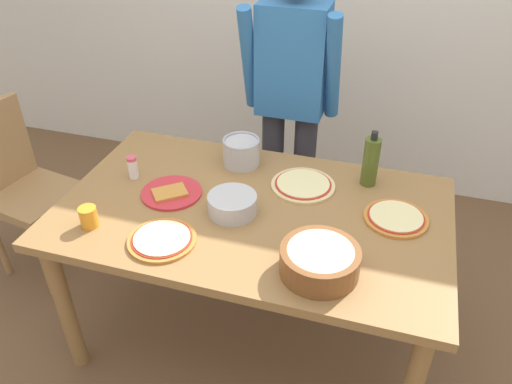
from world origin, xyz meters
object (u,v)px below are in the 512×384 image
pizza_second_cooked (396,218)px  salt_shaker (133,167)px  pizza_cooked_on_tray (162,239)px  olive_oil_bottle (371,161)px  steel_pot (241,152)px  person_cook (291,96)px  chair_wooden_left (20,183)px  dining_table (253,226)px  popcorn_bowl (320,259)px  mixing_bowl_steel (232,204)px  cup_orange (89,217)px  pizza_raw_on_board (303,185)px  plate_with_slice (172,192)px

pizza_second_cooked → salt_shaker: (-1.15, -0.03, 0.04)m
pizza_cooked_on_tray → olive_oil_bottle: bearing=42.1°
steel_pot → person_cook: bearing=73.8°
chair_wooden_left → pizza_second_cooked: size_ratio=3.69×
dining_table → chair_wooden_left: size_ratio=1.68×
chair_wooden_left → popcorn_bowl: size_ratio=3.39×
pizza_second_cooked → salt_shaker: salt_shaker is taller
mixing_bowl_steel → cup_orange: cup_orange is taller
dining_table → person_cook: bearing=92.2°
pizza_cooked_on_tray → mixing_bowl_steel: size_ratio=1.31×
steel_pot → salt_shaker: size_ratio=1.64×
pizza_cooked_on_tray → mixing_bowl_steel: (0.19, 0.25, 0.03)m
olive_oil_bottle → dining_table: bearing=-142.6°
pizza_second_cooked → cup_orange: 1.21m
steel_pot → salt_shaker: 0.50m
olive_oil_bottle → cup_orange: (-1.01, -0.62, -0.07)m
popcorn_bowl → dining_table: bearing=139.1°
mixing_bowl_steel → salt_shaker: salt_shaker is taller
cup_orange → olive_oil_bottle: bearing=31.8°
person_cook → salt_shaker: person_cook is taller
pizza_raw_on_board → mixing_bowl_steel: (-0.23, -0.27, 0.03)m
dining_table → person_cook: person_cook is taller
pizza_second_cooked → steel_pot: bearing=162.6°
pizza_second_cooked → olive_oil_bottle: (-0.14, 0.23, 0.10)m
chair_wooden_left → mixing_bowl_steel: (1.25, -0.19, 0.26)m
plate_with_slice → popcorn_bowl: (0.70, -0.29, 0.05)m
popcorn_bowl → cup_orange: bearing=-179.7°
chair_wooden_left → pizza_second_cooked: (1.89, -0.05, 0.23)m
pizza_raw_on_board → pizza_second_cooked: bearing=-16.8°
person_cook → plate_with_slice: (-0.34, -0.76, -0.17)m
person_cook → chair_wooden_left: (-1.29, -0.61, -0.40)m
cup_orange → salt_shaker: 0.37m
steel_pot → cup_orange: bearing=-124.3°
mixing_bowl_steel → olive_oil_bottle: olive_oil_bottle is taller
dining_table → salt_shaker: salt_shaker is taller
pizza_second_cooked → mixing_bowl_steel: size_ratio=1.29×
pizza_cooked_on_tray → salt_shaker: 0.49m
plate_with_slice → cup_orange: cup_orange is taller
mixing_bowl_steel → olive_oil_bottle: (0.50, 0.38, 0.07)m
pizza_raw_on_board → mixing_bowl_steel: mixing_bowl_steel is taller
dining_table → pizza_raw_on_board: bearing=53.4°
dining_table → olive_oil_bottle: 0.58m
pizza_raw_on_board → salt_shaker: 0.76m
pizza_cooked_on_tray → dining_table: bearing=48.5°
pizza_cooked_on_tray → chair_wooden_left: bearing=157.1°
dining_table → cup_orange: size_ratio=18.82×
chair_wooden_left → steel_pot: bearing=8.7°
mixing_bowl_steel → pizza_cooked_on_tray: bearing=-127.6°
dining_table → mixing_bowl_steel: 0.16m
plate_with_slice → cup_orange: bearing=-125.9°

